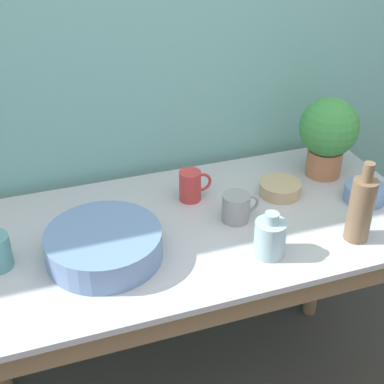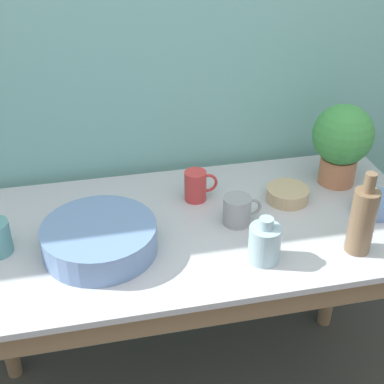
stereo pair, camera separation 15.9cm
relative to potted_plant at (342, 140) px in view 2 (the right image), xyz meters
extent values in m
cube|color=#70ADA8|center=(-0.55, 0.26, 0.18)|extent=(6.00, 0.05, 2.40)
cylinder|color=#846647|center=(0.14, 0.15, -0.60)|extent=(0.06, 0.06, 0.84)
cube|color=#846647|center=(-0.55, -0.45, -0.23)|extent=(1.38, 0.02, 0.10)
cube|color=#B2B2B7|center=(-0.55, -0.15, -0.17)|extent=(1.48, 0.70, 0.02)
cylinder|color=#B7704C|center=(0.00, 0.00, -0.11)|extent=(0.12, 0.12, 0.10)
sphere|color=#3D8C42|center=(0.00, 0.00, 0.02)|extent=(0.20, 0.20, 0.20)
cylinder|color=#6684B2|center=(-0.83, -0.22, -0.12)|extent=(0.33, 0.33, 0.09)
cylinder|color=brown|center=(-0.11, -0.37, -0.06)|extent=(0.07, 0.07, 0.20)
cylinder|color=brown|center=(-0.11, -0.37, 0.06)|extent=(0.03, 0.03, 0.06)
cylinder|color=#93B2BC|center=(-0.39, -0.35, -0.11)|extent=(0.09, 0.09, 0.11)
cylinder|color=#93B2BC|center=(-0.39, -0.35, -0.04)|extent=(0.04, 0.04, 0.03)
cylinder|color=gray|center=(-0.41, -0.16, -0.12)|extent=(0.09, 0.09, 0.09)
torus|color=gray|center=(-0.36, -0.16, -0.11)|extent=(0.06, 0.01, 0.06)
cylinder|color=#C63838|center=(-0.50, -0.01, -0.11)|extent=(0.07, 0.07, 0.10)
torus|color=#C63838|center=(-0.46, -0.01, -0.11)|extent=(0.07, 0.01, 0.07)
cylinder|color=tan|center=(-0.21, -0.07, -0.14)|extent=(0.14, 0.14, 0.04)
cylinder|color=#6684B2|center=(0.04, -0.20, -0.14)|extent=(0.14, 0.14, 0.05)
camera|label=1|loc=(-0.98, -1.42, 0.80)|focal=50.00mm
camera|label=2|loc=(-0.83, -1.47, 0.80)|focal=50.00mm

